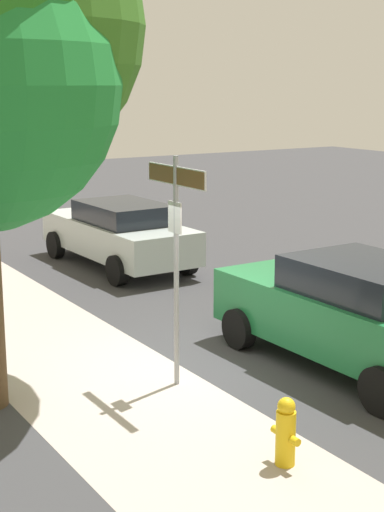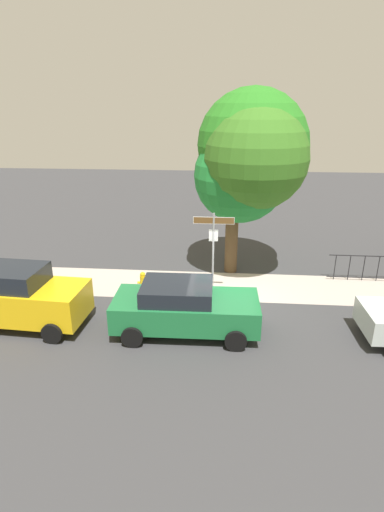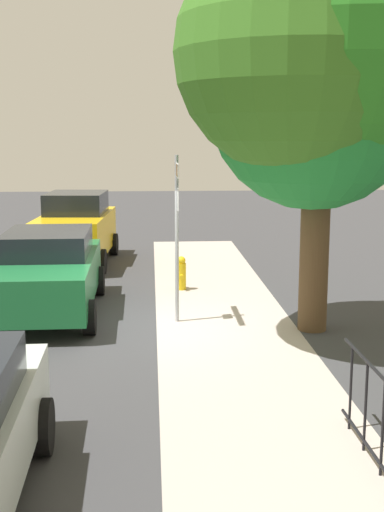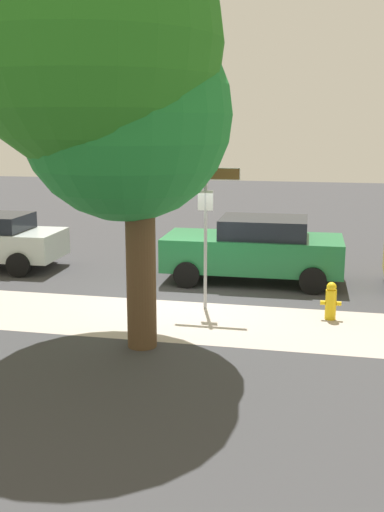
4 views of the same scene
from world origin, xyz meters
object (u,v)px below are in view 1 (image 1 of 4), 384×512
(street_sign, at_px, (176,226))
(car_silver, at_px, (119,233))
(car_green, at_px, (354,311))
(fire_hydrant, at_px, (286,432))

(street_sign, distance_m, car_silver, 7.39)
(car_green, height_order, fire_hydrant, car_green)
(car_silver, distance_m, fire_hydrant, 9.82)
(car_silver, bearing_deg, street_sign, 158.10)
(car_silver, xyz_separation_m, fire_hydrant, (-9.42, 2.74, -0.40))
(street_sign, height_order, fire_hydrant, street_sign)
(car_silver, relative_size, fire_hydrant, 5.93)
(car_green, relative_size, fire_hydrant, 5.71)
(fire_hydrant, bearing_deg, car_green, -56.01)
(car_green, relative_size, car_silver, 0.96)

